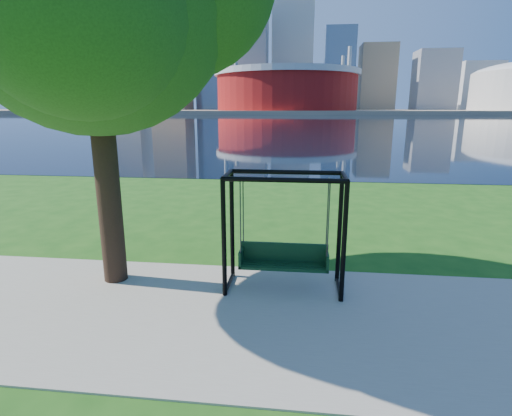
# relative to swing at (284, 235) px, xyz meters

# --- Properties ---
(ground) EXTENTS (900.00, 900.00, 0.00)m
(ground) POSITION_rel_swing_xyz_m (-0.40, -0.63, -1.05)
(ground) COLOR #1E5114
(ground) RESTS_ON ground
(path) EXTENTS (120.00, 4.00, 0.03)m
(path) POSITION_rel_swing_xyz_m (-0.40, -1.13, -1.04)
(path) COLOR #9E937F
(path) RESTS_ON ground
(river) EXTENTS (900.00, 180.00, 0.02)m
(river) POSITION_rel_swing_xyz_m (-0.40, 101.37, -1.04)
(river) COLOR black
(river) RESTS_ON ground
(far_bank) EXTENTS (900.00, 228.00, 2.00)m
(far_bank) POSITION_rel_swing_xyz_m (-0.40, 305.37, -0.05)
(far_bank) COLOR #937F60
(far_bank) RESTS_ON ground
(stadium) EXTENTS (83.00, 83.00, 32.00)m
(stadium) POSITION_rel_swing_xyz_m (-10.40, 234.37, 13.18)
(stadium) COLOR maroon
(stadium) RESTS_ON far_bank
(skyline) EXTENTS (392.00, 66.00, 96.50)m
(skyline) POSITION_rel_swing_xyz_m (-4.67, 318.77, 34.84)
(skyline) COLOR gray
(skyline) RESTS_ON far_bank
(swing) EXTENTS (2.13, 0.93, 2.18)m
(swing) POSITION_rel_swing_xyz_m (0.00, 0.00, 0.00)
(swing) COLOR black
(swing) RESTS_ON ground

